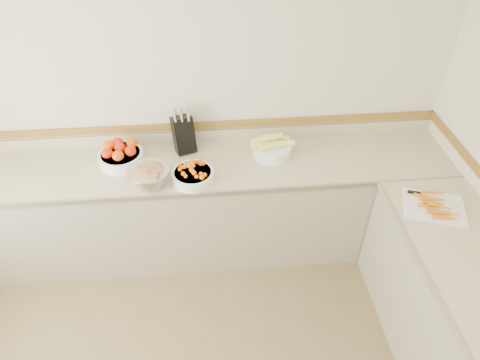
{
  "coord_description": "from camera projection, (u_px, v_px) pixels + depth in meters",
  "views": [
    {
      "loc": [
        0.15,
        -0.9,
        2.89
      ],
      "look_at": [
        0.35,
        1.35,
        1.0
      ],
      "focal_mm": 32.0,
      "sensor_mm": 36.0,
      "label": 1
    }
  ],
  "objects": [
    {
      "name": "corn_bowl",
      "position": [
        272.0,
        148.0,
        3.29
      ],
      "size": [
        0.34,
        0.31,
        0.18
      ],
      "color": "white",
      "rests_on": "counter_back"
    },
    {
      "name": "cherry_tomato_bowl",
      "position": [
        193.0,
        174.0,
        3.06
      ],
      "size": [
        0.31,
        0.31,
        0.16
      ],
      "color": "white",
      "rests_on": "counter_back"
    },
    {
      "name": "dishwasher",
      "position": [
        480.0,
        357.0,
        2.56
      ],
      "size": [
        0.63,
        0.6,
        0.84
      ],
      "color": "white",
      "rests_on": "ground_plane"
    },
    {
      "name": "tomato_bowl",
      "position": [
        121.0,
        155.0,
        3.21
      ],
      "size": [
        0.33,
        0.33,
        0.16
      ],
      "color": "white",
      "rests_on": "counter_back"
    },
    {
      "name": "back_wall",
      "position": [
        186.0,
        97.0,
        3.22
      ],
      "size": [
        4.0,
        0.0,
        4.0
      ],
      "primitive_type": "plane",
      "rotation": [
        1.57,
        0.0,
        0.0
      ],
      "color": "beige",
      "rests_on": "ground_plane"
    },
    {
      "name": "knife_block",
      "position": [
        183.0,
        134.0,
        3.29
      ],
      "size": [
        0.2,
        0.22,
        0.37
      ],
      "color": "black",
      "rests_on": "counter_back"
    },
    {
      "name": "cutting_board",
      "position": [
        434.0,
        206.0,
        2.86
      ],
      "size": [
        0.47,
        0.42,
        0.06
      ],
      "color": "white",
      "rests_on": "counter_right"
    },
    {
      "name": "counter_back",
      "position": [
        194.0,
        208.0,
        3.52
      ],
      "size": [
        4.0,
        0.65,
        1.08
      ],
      "color": "#C4B88E",
      "rests_on": "ground_plane"
    },
    {
      "name": "rhubarb_bowl",
      "position": [
        149.0,
        176.0,
        3.0
      ],
      "size": [
        0.3,
        0.3,
        0.17
      ],
      "color": "#B2B2BA",
      "rests_on": "counter_back"
    }
  ]
}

